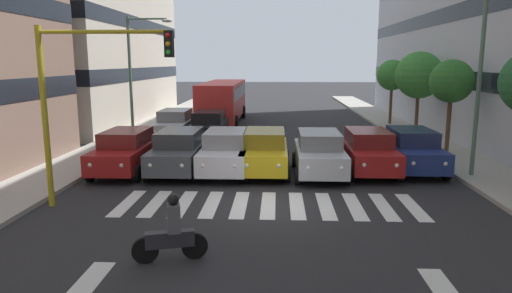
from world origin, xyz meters
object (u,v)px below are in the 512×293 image
car_row2_1 (209,126)px  motorcycle_with_rider (171,234)px  car_1 (368,151)px  car_row2_0 (175,124)px  car_3 (264,151)px  street_lamp_left (470,59)px  car_0 (412,150)px  car_2 (319,153)px  street_tree_1 (452,82)px  street_tree_2 (419,75)px  car_4 (226,152)px  car_6 (126,151)px  street_lamp_right (137,66)px  traffic_light_gantry (80,88)px  car_5 (179,151)px  bus_behind_traffic (223,98)px  street_tree_3 (392,75)px

car_row2_1 → motorcycle_with_rider: size_ratio=2.67×
car_1 → car_row2_0: same height
car_row2_0 → motorcycle_with_rider: car_row2_0 is taller
car_3 → street_lamp_left: street_lamp_left is taller
motorcycle_with_rider → street_lamp_left: bearing=-140.1°
car_0 → car_2: 3.97m
car_row2_1 → street_tree_1: size_ratio=1.01×
car_1 → street_tree_2: street_tree_2 is taller
car_3 → motorcycle_with_rider: (1.85, 8.52, -0.24)m
car_4 → street_lamp_left: bearing=177.1°
car_4 → car_6: same height
car_row2_0 → street_lamp_right: size_ratio=0.66×
car_4 → traffic_light_gantry: traffic_light_gantry is taller
car_4 → car_5: same height
car_6 → street_tree_1: street_tree_1 is taller
car_4 → street_tree_1: 11.10m
car_row2_0 → street_lamp_left: street_lamp_left is taller
car_row2_1 → street_tree_1: street_tree_1 is taller
car_5 → bus_behind_traffic: (-0.00, -15.29, 0.97)m
car_3 → car_4: size_ratio=1.00×
car_3 → street_lamp_right: 10.36m
street_lamp_right → street_tree_3: (-15.56, -7.63, -0.72)m
car_0 → street_tree_1: 4.73m
car_row2_1 → street_lamp_left: 13.94m
car_row2_0 → car_3: bearing=124.5°
car_0 → car_5: (9.51, 0.75, 0.00)m
car_0 → bus_behind_traffic: (9.51, -14.55, 0.97)m
car_4 → street_tree_2: (-10.21, -9.10, 2.79)m
car_2 → car_3: size_ratio=1.00×
car_6 → motorcycle_with_rider: bearing=114.4°
car_1 → car_3: size_ratio=1.00×
motorcycle_with_rider → street_tree_2: (-10.51, -17.49, 3.03)m
car_2 → traffic_light_gantry: traffic_light_gantry is taller
car_0 → car_1: size_ratio=1.00×
car_4 → street_lamp_left: street_lamp_left is taller
car_3 → car_6: same height
car_5 → street_tree_2: 15.41m
car_row2_1 → street_tree_1: 12.70m
car_4 → car_3: bearing=-175.2°
street_lamp_right → street_tree_3: 17.34m
bus_behind_traffic → traffic_light_gantry: 20.04m
car_2 → car_5: (5.64, -0.13, 0.00)m
car_1 → car_3: bearing=3.4°
motorcycle_with_rider → street_lamp_right: street_lamp_right is taller
car_6 → street_tree_3: bearing=-134.0°
car_row2_0 → street_lamp_right: bearing=33.1°
car_3 → motorcycle_with_rider: size_ratio=2.67×
car_3 → street_lamp_left: size_ratio=0.61×
car_2 → car_4: bearing=-2.3°
car_0 → car_row2_1: size_ratio=1.00×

